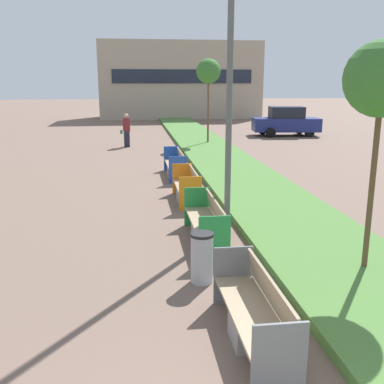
% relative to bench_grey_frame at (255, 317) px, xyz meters
% --- Properties ---
extents(planter_grass_strip, '(2.80, 120.00, 0.18)m').
position_rel_bench_grey_frame_xyz_m(planter_grass_strip, '(2.26, 8.80, -0.28)').
color(planter_grass_strip, '#4C7A38').
rests_on(planter_grass_strip, ground).
extents(building_backdrop, '(14.97, 5.26, 7.01)m').
position_rel_bench_grey_frame_xyz_m(building_backdrop, '(3.06, 38.65, 3.13)').
color(building_backdrop, tan).
rests_on(building_backdrop, ground).
extents(bench_grey_frame, '(0.65, 2.30, 0.94)m').
position_rel_bench_grey_frame_xyz_m(bench_grey_frame, '(0.00, 0.00, 0.00)').
color(bench_grey_frame, gray).
rests_on(bench_grey_frame, ground).
extents(bench_green_frame, '(0.65, 2.42, 0.94)m').
position_rel_bench_grey_frame_xyz_m(bench_green_frame, '(0.00, 3.96, 0.00)').
color(bench_green_frame, gray).
rests_on(bench_green_frame, ground).
extents(bench_orange_frame, '(0.65, 2.03, 0.94)m').
position_rel_bench_grey_frame_xyz_m(bench_orange_frame, '(-0.00, 7.40, -0.01)').
color(bench_orange_frame, gray).
rests_on(bench_orange_frame, ground).
extents(bench_blue_frame, '(0.65, 2.46, 0.94)m').
position_rel_bench_grey_frame_xyz_m(bench_blue_frame, '(0.00, 11.03, 0.00)').
color(bench_blue_frame, gray).
rests_on(bench_blue_frame, ground).
extents(litter_bin, '(0.40, 0.40, 0.90)m').
position_rel_bench_grey_frame_xyz_m(litter_bin, '(-0.41, 1.95, 0.08)').
color(litter_bin, '#9EA0A5').
rests_on(litter_bin, ground).
extents(street_lamp_post, '(0.24, 0.44, 7.48)m').
position_rel_bench_grey_frame_xyz_m(street_lamp_post, '(0.61, 4.70, 3.75)').
color(street_lamp_post, '#56595B').
rests_on(street_lamp_post, ground).
extents(sapling_tree_near, '(1.27, 1.27, 4.09)m').
position_rel_bench_grey_frame_xyz_m(sapling_tree_near, '(2.54, 1.86, 3.05)').
color(sapling_tree_near, brown).
rests_on(sapling_tree_near, ground).
extents(sapling_tree_far, '(1.30, 1.30, 4.60)m').
position_rel_bench_grey_frame_xyz_m(sapling_tree_far, '(2.54, 19.06, 3.54)').
color(sapling_tree_far, brown).
rests_on(sapling_tree_far, ground).
extents(pedestrian_walking, '(0.53, 0.24, 1.77)m').
position_rel_bench_grey_frame_xyz_m(pedestrian_walking, '(-1.87, 18.99, 0.53)').
color(pedestrian_walking, '#232633').
rests_on(pedestrian_walking, ground).
extents(parked_car_distant, '(4.38, 2.26, 1.86)m').
position_rel_bench_grey_frame_xyz_m(parked_car_distant, '(8.25, 22.79, 0.54)').
color(parked_car_distant, navy).
rests_on(parked_car_distant, ground).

